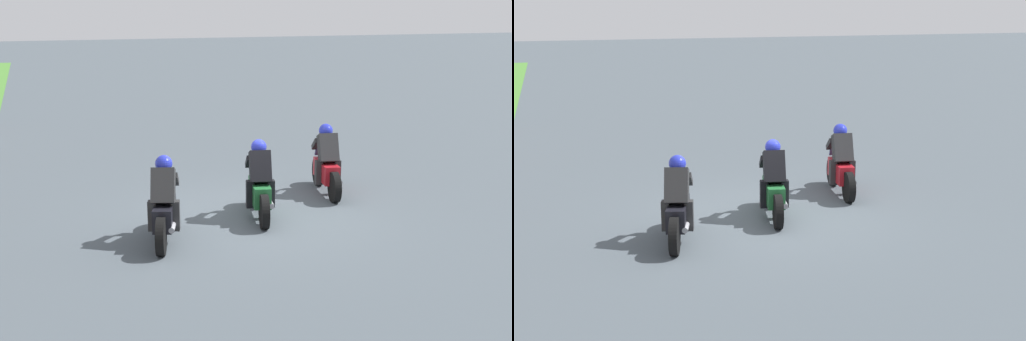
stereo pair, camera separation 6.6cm
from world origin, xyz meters
TOP-DOWN VIEW (x-y plane):
  - ground_plane at (0.00, 0.00)m, footprint 120.00×120.00m
  - rider_lane_a at (1.10, -1.98)m, footprint 2.04×0.60m
  - rider_lane_b at (-0.08, -0.09)m, footprint 2.03×0.62m
  - rider_lane_c at (-0.90, 1.90)m, footprint 2.00×0.69m

SIDE VIEW (x-z plane):
  - ground_plane at x=0.00m, z-range 0.00..0.00m
  - rider_lane_a at x=1.10m, z-range -0.13..1.38m
  - rider_lane_b at x=-0.08m, z-range -0.13..1.38m
  - rider_lane_c at x=-0.90m, z-range -0.13..1.38m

